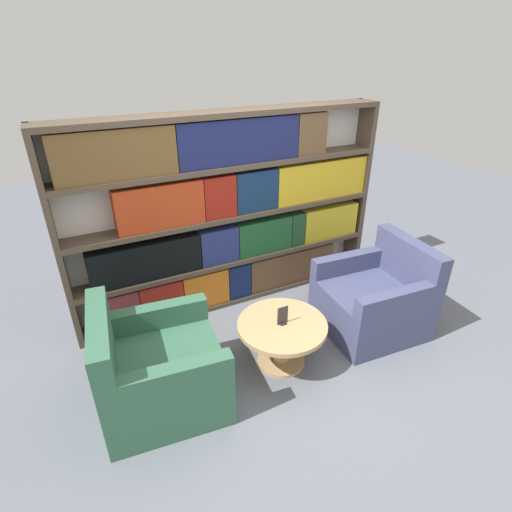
{
  "coord_description": "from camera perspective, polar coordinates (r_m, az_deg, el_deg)",
  "views": [
    {
      "loc": [
        -1.46,
        -2.21,
        2.51
      ],
      "look_at": [
        -0.04,
        0.59,
        0.83
      ],
      "focal_mm": 28.0,
      "sensor_mm": 36.0,
      "label": 1
    }
  ],
  "objects": [
    {
      "name": "coffee_table",
      "position": [
        3.49,
        3.71,
        -11.14
      ],
      "size": [
        0.77,
        0.77,
        0.42
      ],
      "color": "tan",
      "rests_on": "ground_plane"
    },
    {
      "name": "bookshelf",
      "position": [
        4.05,
        -3.76,
        5.82
      ],
      "size": [
        3.26,
        0.3,
        1.99
      ],
      "color": "silver",
      "rests_on": "ground_plane"
    },
    {
      "name": "ground_plane",
      "position": [
        3.65,
        4.98,
        -15.5
      ],
      "size": [
        14.0,
        14.0,
        0.0
      ],
      "primitive_type": "plane",
      "color": "slate"
    },
    {
      "name": "armchair_left",
      "position": [
        3.25,
        -13.89,
        -15.71
      ],
      "size": [
        0.98,
        0.95,
        0.88
      ],
      "rotation": [
        0.0,
        0.0,
        1.46
      ],
      "color": "#336047",
      "rests_on": "ground_plane"
    },
    {
      "name": "armchair_right",
      "position": [
        4.07,
        16.56,
        -6.05
      ],
      "size": [
        0.96,
        0.92,
        0.88
      ],
      "rotation": [
        0.0,
        0.0,
        -1.65
      ],
      "color": "#42476B",
      "rests_on": "ground_plane"
    },
    {
      "name": "table_sign",
      "position": [
        3.38,
        3.81,
        -8.63
      ],
      "size": [
        0.1,
        0.06,
        0.17
      ],
      "color": "black",
      "rests_on": "coffee_table"
    }
  ]
}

